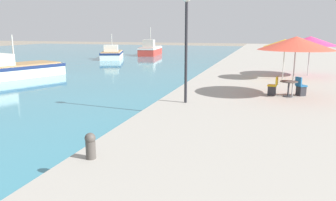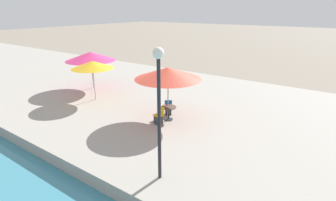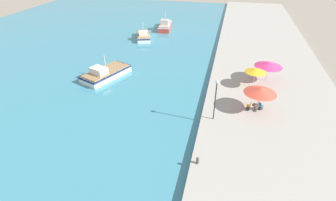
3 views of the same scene
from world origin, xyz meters
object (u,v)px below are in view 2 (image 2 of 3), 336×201
cafe_umbrella_pink (168,73)px  cafe_umbrella_striped (91,56)px  cafe_table (169,110)px  cafe_chair_right (168,109)px  cafe_chair_left (159,118)px  lamppost (159,94)px  cafe_umbrella_white (92,65)px

cafe_umbrella_pink → cafe_umbrella_striped: size_ratio=0.97×
cafe_umbrella_striped → cafe_table: (-1.69, -8.06, -1.83)m
cafe_chair_right → cafe_table: bearing=-90.0°
cafe_table → cafe_chair_left: size_ratio=0.88×
cafe_chair_left → cafe_chair_right: same height
cafe_umbrella_striped → cafe_chair_left: size_ratio=3.95×
cafe_chair_right → cafe_chair_left: bearing=-113.5°
cafe_umbrella_pink → cafe_chair_left: (-0.90, -0.04, -2.17)m
cafe_umbrella_striped → cafe_chair_left: 8.53m
cafe_umbrella_pink → lamppost: lamppost is taller
cafe_umbrella_pink → cafe_umbrella_white: bearing=92.1°
lamppost → cafe_chair_right: bearing=32.0°
cafe_umbrella_pink → cafe_umbrella_striped: (1.50, 7.89, -0.13)m
cafe_umbrella_striped → cafe_table: cafe_umbrella_striped is taller
cafe_umbrella_pink → lamppost: bearing=-148.1°
cafe_table → cafe_chair_left: 0.75m
cafe_chair_right → cafe_umbrella_white: bearing=149.8°
cafe_chair_right → lamppost: lamppost is taller
cafe_umbrella_white → lamppost: 9.53m
cafe_umbrella_pink → cafe_chair_right: cafe_umbrella_pink is taller
cafe_umbrella_striped → cafe_table: 8.44m
cafe_umbrella_pink → cafe_umbrella_striped: bearing=79.2°
cafe_table → cafe_umbrella_pink: bearing=43.1°
cafe_umbrella_pink → cafe_table: 1.98m
cafe_umbrella_pink → cafe_umbrella_white: cafe_umbrella_pink is taller
cafe_umbrella_striped → cafe_table: bearing=-101.8°
cafe_chair_right → lamppost: 6.43m
cafe_umbrella_white → cafe_table: bearing=-89.8°
cafe_table → cafe_chair_right: (0.58, 0.43, -0.21)m
cafe_chair_left → lamppost: size_ratio=0.20×
cafe_umbrella_pink → cafe_table: size_ratio=4.35×
lamppost → cafe_umbrella_white: bearing=63.0°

